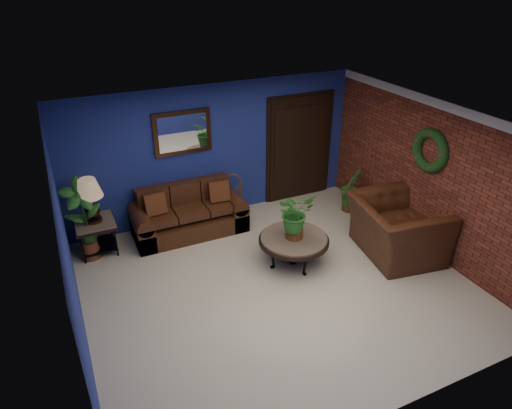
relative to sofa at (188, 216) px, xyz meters
name	(u,v)px	position (x,y,z in m)	size (l,w,h in m)	color
floor	(277,284)	(0.72, -2.07, -0.29)	(5.50, 5.50, 0.00)	beige
wall_back	(216,152)	(0.72, 0.43, 0.96)	(5.50, 0.04, 2.50)	navy
wall_left	(69,260)	(-2.03, -2.07, 0.96)	(0.04, 5.00, 2.50)	navy
wall_right_brick	(430,177)	(3.47, -2.07, 0.96)	(0.04, 5.00, 2.50)	brown
ceiling	(281,125)	(0.72, -2.07, 2.21)	(5.50, 5.00, 0.02)	white
crown_molding	(443,105)	(3.44, -2.07, 2.14)	(0.03, 5.00, 0.14)	white
wall_mirror	(183,133)	(0.12, 0.39, 1.43)	(1.02, 0.06, 0.77)	#3F2314
closet_door	(299,148)	(2.47, 0.40, 0.76)	(1.44, 0.06, 2.18)	black
wreath	(430,151)	(3.41, -2.02, 1.41)	(0.72, 0.72, 0.16)	black
sofa	(188,216)	(0.00, 0.00, 0.00)	(1.97, 0.85, 0.89)	#412212
coffee_table	(294,240)	(1.22, -1.67, 0.13)	(1.12, 1.12, 0.48)	#56514B
end_table	(96,228)	(-1.58, -0.02, 0.16)	(0.65, 0.65, 0.59)	#56514B
table_lamp	(89,195)	(-1.58, -0.02, 0.77)	(0.43, 0.43, 0.72)	#3F2314
side_chair	(233,195)	(0.89, 0.04, 0.21)	(0.47, 0.47, 0.89)	#543518
armchair	(396,228)	(2.87, -2.13, 0.18)	(1.44, 1.26, 0.94)	#412212
coffee_plant	(295,214)	(1.22, -1.67, 0.61)	(0.61, 0.54, 0.76)	brown
floor_plant	(350,189)	(3.07, -0.59, 0.17)	(0.48, 0.43, 0.88)	brown
tall_plant	(84,217)	(-1.73, -0.12, 0.46)	(0.63, 0.45, 1.40)	brown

